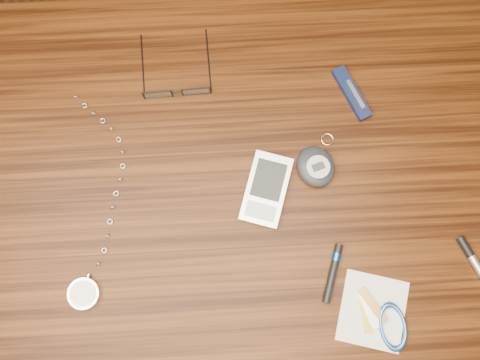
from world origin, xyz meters
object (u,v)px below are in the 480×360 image
at_px(desk, 209,206).
at_px(notepad_keys, 383,319).
at_px(pedometer, 316,167).
at_px(pda_phone, 266,189).
at_px(pocket_watch, 85,285).
at_px(eyeglasses, 177,89).
at_px(pocket_knife, 352,93).

xyz_separation_m(desk, notepad_keys, (0.26, -0.20, 0.11)).
height_order(desk, pedometer, pedometer).
height_order(pda_phone, pedometer, pedometer).
distance_m(desk, pda_phone, 0.15).
bearing_deg(notepad_keys, pocket_watch, 170.74).
bearing_deg(eyeglasses, pedometer, -33.17).
bearing_deg(desk, notepad_keys, -37.96).
bearing_deg(desk, pda_phone, 1.87).
relative_size(desk, pocket_watch, 2.93).
height_order(pocket_watch, pedometer, pedometer).
height_order(pocket_watch, pda_phone, pda_phone).
xyz_separation_m(desk, eyeglasses, (-0.04, 0.18, 0.11)).
relative_size(pocket_watch, pedometer, 4.17).
xyz_separation_m(desk, pocket_watch, (-0.18, -0.13, 0.11)).
height_order(pocket_watch, notepad_keys, pocket_watch).
bearing_deg(notepad_keys, eyeglasses, 128.22).
height_order(notepad_keys, pocket_knife, pocket_knife).
relative_size(desk, pedometer, 12.25).
relative_size(notepad_keys, pocket_knife, 1.34).
xyz_separation_m(eyeglasses, pedometer, (0.21, -0.14, 0.00)).
height_order(desk, notepad_keys, notepad_keys).
bearing_deg(pda_phone, notepad_keys, -51.62).
distance_m(notepad_keys, pocket_knife, 0.36).
bearing_deg(desk, pocket_watch, -144.96).
bearing_deg(pedometer, notepad_keys, -70.82).
bearing_deg(desk, pedometer, 11.18).
height_order(pedometer, pocket_knife, pedometer).
bearing_deg(eyeglasses, notepad_keys, -51.78).
bearing_deg(notepad_keys, pocket_knife, 92.20).
bearing_deg(pocket_watch, notepad_keys, -9.26).
relative_size(eyeglasses, pda_phone, 0.94).
bearing_deg(pocket_knife, desk, -147.67).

